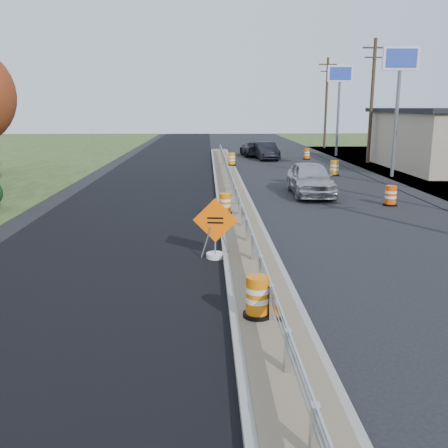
{
  "coord_description": "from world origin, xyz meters",
  "views": [
    {
      "loc": [
        -1.25,
        -15.15,
        4.31
      ],
      "look_at": [
        -0.78,
        -1.44,
        1.1
      ],
      "focal_mm": 40.0,
      "sensor_mm": 36.0,
      "label": 1
    }
  ],
  "objects_px": {
    "barrel_shoulder_far": "(307,154)",
    "barrel_median_far": "(232,159)",
    "car_silver": "(311,179)",
    "car_dark_mid": "(266,151)",
    "barrel_shoulder_mid": "(334,168)",
    "barrel_median_mid": "(225,204)",
    "barrel_shoulder_near": "(391,196)",
    "barrel_median_near": "(257,297)",
    "car_dark_far": "(253,149)",
    "caution_sign": "(215,243)"
  },
  "relations": [
    {
      "from": "barrel_shoulder_far",
      "to": "barrel_median_far",
      "type": "bearing_deg",
      "value": -136.8
    },
    {
      "from": "car_silver",
      "to": "car_dark_mid",
      "type": "height_order",
      "value": "car_silver"
    },
    {
      "from": "car_dark_mid",
      "to": "barrel_median_far",
      "type": "bearing_deg",
      "value": -122.43
    },
    {
      "from": "barrel_median_far",
      "to": "barrel_shoulder_mid",
      "type": "xyz_separation_m",
      "value": [
        6.45,
        -4.07,
        -0.19
      ]
    },
    {
      "from": "barrel_median_far",
      "to": "car_dark_mid",
      "type": "height_order",
      "value": "car_dark_mid"
    },
    {
      "from": "barrel_median_mid",
      "to": "car_silver",
      "type": "bearing_deg",
      "value": 50.84
    },
    {
      "from": "barrel_median_far",
      "to": "barrel_shoulder_mid",
      "type": "height_order",
      "value": "barrel_median_far"
    },
    {
      "from": "barrel_median_mid",
      "to": "barrel_shoulder_near",
      "type": "height_order",
      "value": "barrel_median_mid"
    },
    {
      "from": "barrel_median_near",
      "to": "car_silver",
      "type": "xyz_separation_m",
      "value": [
        4.22,
        15.37,
        0.2
      ]
    },
    {
      "from": "barrel_shoulder_mid",
      "to": "barrel_median_near",
      "type": "bearing_deg",
      "value": -107.77
    },
    {
      "from": "barrel_median_near",
      "to": "car_silver",
      "type": "height_order",
      "value": "car_silver"
    },
    {
      "from": "barrel_shoulder_near",
      "to": "barrel_median_near",
      "type": "bearing_deg",
      "value": -120.1
    },
    {
      "from": "barrel_shoulder_near",
      "to": "car_dark_mid",
      "type": "height_order",
      "value": "car_dark_mid"
    },
    {
      "from": "barrel_shoulder_mid",
      "to": "car_dark_far",
      "type": "xyz_separation_m",
      "value": [
        -4.09,
        13.5,
        0.2
      ]
    },
    {
      "from": "barrel_median_mid",
      "to": "car_dark_mid",
      "type": "bearing_deg",
      "value": 79.46
    },
    {
      "from": "barrel_median_mid",
      "to": "car_dark_far",
      "type": "bearing_deg",
      "value": 82.52
    },
    {
      "from": "barrel_shoulder_near",
      "to": "barrel_shoulder_mid",
      "type": "relative_size",
      "value": 0.93
    },
    {
      "from": "barrel_median_far",
      "to": "car_dark_far",
      "type": "relative_size",
      "value": 0.2
    },
    {
      "from": "barrel_median_mid",
      "to": "caution_sign",
      "type": "bearing_deg",
      "value": -95.22
    },
    {
      "from": "barrel_shoulder_near",
      "to": "car_dark_mid",
      "type": "xyz_separation_m",
      "value": [
        -3.23,
        20.51,
        0.3
      ]
    },
    {
      "from": "car_dark_mid",
      "to": "car_dark_far",
      "type": "relative_size",
      "value": 0.97
    },
    {
      "from": "barrel_median_far",
      "to": "barrel_shoulder_near",
      "type": "xyz_separation_m",
      "value": [
        6.45,
        -14.21,
        -0.22
      ]
    },
    {
      "from": "barrel_median_far",
      "to": "barrel_shoulder_far",
      "type": "bearing_deg",
      "value": 43.2
    },
    {
      "from": "barrel_median_far",
      "to": "car_dark_far",
      "type": "xyz_separation_m",
      "value": [
        2.36,
        9.42,
        0.0
      ]
    },
    {
      "from": "barrel_median_near",
      "to": "barrel_shoulder_mid",
      "type": "relative_size",
      "value": 0.87
    },
    {
      "from": "barrel_median_far",
      "to": "barrel_median_near",
      "type": "bearing_deg",
      "value": -91.75
    },
    {
      "from": "barrel_shoulder_far",
      "to": "car_dark_far",
      "type": "bearing_deg",
      "value": 144.15
    },
    {
      "from": "barrel_median_near",
      "to": "barrel_shoulder_near",
      "type": "bearing_deg",
      "value": 59.9
    },
    {
      "from": "barrel_median_mid",
      "to": "barrel_shoulder_near",
      "type": "relative_size",
      "value": 0.91
    },
    {
      "from": "barrel_shoulder_mid",
      "to": "car_dark_mid",
      "type": "distance_m",
      "value": 10.87
    },
    {
      "from": "barrel_median_mid",
      "to": "barrel_median_near",
      "type": "bearing_deg",
      "value": -88.36
    },
    {
      "from": "caution_sign",
      "to": "barrel_median_near",
      "type": "relative_size",
      "value": 2.14
    },
    {
      "from": "caution_sign",
      "to": "barrel_median_mid",
      "type": "distance_m",
      "value": 5.15
    },
    {
      "from": "barrel_shoulder_mid",
      "to": "car_dark_mid",
      "type": "relative_size",
      "value": 0.22
    },
    {
      "from": "barrel_shoulder_far",
      "to": "car_dark_mid",
      "type": "height_order",
      "value": "car_dark_mid"
    },
    {
      "from": "caution_sign",
      "to": "barrel_median_far",
      "type": "xyz_separation_m",
      "value": [
        1.57,
        22.02,
        0.2
      ]
    },
    {
      "from": "barrel_shoulder_mid",
      "to": "car_silver",
      "type": "xyz_separation_m",
      "value": [
        -3.05,
        -7.3,
        0.37
      ]
    },
    {
      "from": "car_dark_mid",
      "to": "barrel_shoulder_near",
      "type": "bearing_deg",
      "value": -86.42
    },
    {
      "from": "car_silver",
      "to": "barrel_shoulder_mid",
      "type": "bearing_deg",
      "value": 68.57
    },
    {
      "from": "barrel_median_mid",
      "to": "barrel_median_far",
      "type": "bearing_deg",
      "value": 86.28
    },
    {
      "from": "barrel_median_mid",
      "to": "car_dark_mid",
      "type": "xyz_separation_m",
      "value": [
        4.32,
        23.2,
        0.11
      ]
    },
    {
      "from": "barrel_median_mid",
      "to": "barrel_shoulder_near",
      "type": "xyz_separation_m",
      "value": [
        7.55,
        2.69,
        -0.19
      ]
    },
    {
      "from": "barrel_shoulder_near",
      "to": "barrel_shoulder_far",
      "type": "bearing_deg",
      "value": 89.31
    },
    {
      "from": "barrel_median_far",
      "to": "barrel_shoulder_mid",
      "type": "relative_size",
      "value": 0.92
    },
    {
      "from": "barrel_median_near",
      "to": "barrel_median_far",
      "type": "relative_size",
      "value": 0.94
    },
    {
      "from": "barrel_shoulder_mid",
      "to": "car_dark_mid",
      "type": "xyz_separation_m",
      "value": [
        -3.23,
        10.37,
        0.27
      ]
    },
    {
      "from": "caution_sign",
      "to": "car_dark_far",
      "type": "distance_m",
      "value": 31.69
    },
    {
      "from": "caution_sign",
      "to": "barrel_shoulder_far",
      "type": "height_order",
      "value": "caution_sign"
    },
    {
      "from": "barrel_median_far",
      "to": "barrel_shoulder_far",
      "type": "distance_m",
      "value": 9.19
    },
    {
      "from": "barrel_median_far",
      "to": "barrel_shoulder_far",
      "type": "relative_size",
      "value": 1.01
    }
  ]
}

